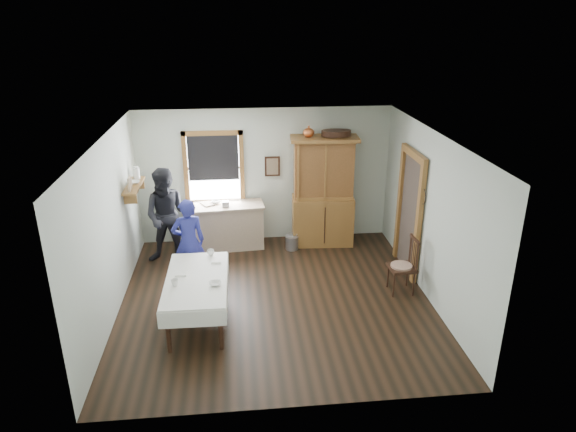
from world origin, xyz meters
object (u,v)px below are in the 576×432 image
(wicker_basket, at_px, (319,240))
(figure_dark, at_px, (168,220))
(woman_blue, at_px, (189,245))
(spindle_chair, at_px, (402,265))
(pail, at_px, (292,243))
(china_hutch, at_px, (323,192))
(dining_table, at_px, (198,299))
(work_counter, at_px, (224,226))

(wicker_basket, distance_m, figure_dark, 3.03)
(figure_dark, bearing_deg, woman_blue, -57.63)
(spindle_chair, xyz_separation_m, pail, (-1.63, 1.85, -0.36))
(figure_dark, bearing_deg, china_hutch, 16.46)
(pail, bearing_deg, spindle_chair, -48.57)
(china_hutch, distance_m, woman_blue, 2.93)
(china_hutch, xyz_separation_m, pail, (-0.64, -0.24, -0.96))
(dining_table, bearing_deg, figure_dark, 106.72)
(spindle_chair, distance_m, figure_dark, 4.27)
(wicker_basket, bearing_deg, work_counter, 178.45)
(work_counter, distance_m, pail, 1.39)
(wicker_basket, xyz_separation_m, woman_blue, (-2.47, -1.34, 0.61))
(dining_table, xyz_separation_m, wicker_basket, (2.27, 2.53, -0.26))
(dining_table, bearing_deg, pail, 54.26)
(woman_blue, bearing_deg, wicker_basket, -165.07)
(china_hutch, xyz_separation_m, woman_blue, (-2.54, -1.40, -0.39))
(china_hutch, height_order, woman_blue, china_hutch)
(spindle_chair, xyz_separation_m, figure_dark, (-3.95, 1.57, 0.35))
(work_counter, xyz_separation_m, dining_table, (-0.37, -2.58, -0.09))
(figure_dark, bearing_deg, spindle_chair, -15.07)
(pail, relative_size, figure_dark, 0.16)
(figure_dark, bearing_deg, dining_table, -66.72)
(spindle_chair, xyz_separation_m, wicker_basket, (-1.05, 2.02, -0.39))
(pail, distance_m, wicker_basket, 0.60)
(spindle_chair, relative_size, wicker_basket, 2.95)
(china_hutch, distance_m, figure_dark, 3.02)
(spindle_chair, height_order, figure_dark, figure_dark)
(china_hutch, bearing_deg, pail, -156.09)
(wicker_basket, bearing_deg, spindle_chair, -62.46)
(dining_table, bearing_deg, woman_blue, 99.33)
(pail, distance_m, woman_blue, 2.30)
(spindle_chair, height_order, wicker_basket, spindle_chair)
(wicker_basket, relative_size, woman_blue, 0.23)
(dining_table, height_order, woman_blue, woman_blue)
(work_counter, bearing_deg, dining_table, -102.60)
(dining_table, bearing_deg, china_hutch, 47.95)
(dining_table, xyz_separation_m, woman_blue, (-0.20, 1.19, 0.36))
(pail, height_order, woman_blue, woman_blue)
(work_counter, bearing_deg, wicker_basket, -6.06)
(dining_table, relative_size, wicker_basket, 5.34)
(china_hutch, distance_m, dining_table, 3.57)
(spindle_chair, relative_size, pail, 3.59)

